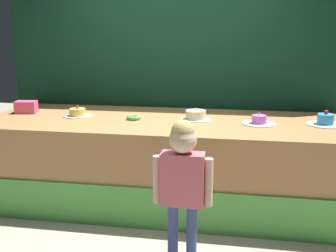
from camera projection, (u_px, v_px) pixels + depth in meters
The scene contains 10 objects.
ground_plane at pixel (152, 229), 3.76m from camera, with size 12.00×12.00×0.00m, color #ADA38E.
stage_platform at pixel (165, 161), 4.30m from camera, with size 3.72×1.38×0.89m.
curtain_backdrop at pixel (176, 65), 4.84m from camera, with size 4.10×0.08×2.76m, color #113823.
child_figure at pixel (183, 174), 3.00m from camera, with size 0.45×0.21×1.16m.
pink_box at pixel (26, 107), 4.53m from camera, with size 0.23×0.14×0.13m, color #F05087.
donut at pixel (134, 118), 4.20m from camera, with size 0.15×0.15×0.04m, color #59B259.
cake_far_left at pixel (78, 113), 4.36m from camera, with size 0.30×0.30×0.12m.
cake_center_left at pixel (196, 116), 4.19m from camera, with size 0.32×0.32×0.14m.
cake_center_right at pixel (259, 121), 3.99m from camera, with size 0.33×0.33×0.13m.
cake_far_right at pixel (325, 121), 3.95m from camera, with size 0.35×0.35×0.15m.
Camera 1 is at (0.74, -3.37, 1.77)m, focal length 43.63 mm.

